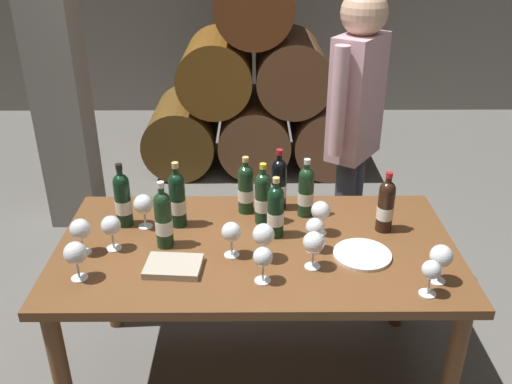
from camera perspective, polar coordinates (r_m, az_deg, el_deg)
The scene contains 28 objects.
ground_plane at distance 2.85m, azimuth 0.03°, elevation -18.46°, with size 14.00×14.00×0.00m, color #66635E.
barrel_stack at distance 4.80m, azimuth -0.19°, elevation 10.39°, with size 1.86×0.90×1.69m.
stone_pillar at distance 3.89m, azimuth -20.33°, elevation 14.53°, with size 0.32×0.32×2.60m, color gray.
dining_table at distance 2.42m, azimuth 0.03°, elevation -7.26°, with size 1.70×0.90×0.76m.
wine_bottle_0 at distance 2.57m, azimuth -1.07°, elevation 0.39°, with size 0.07×0.07×0.28m.
wine_bottle_1 at distance 2.52m, azimuth -13.60°, elevation -0.73°, with size 0.07×0.07×0.30m.
wine_bottle_2 at distance 2.47m, azimuth 0.71°, elevation -0.55°, with size 0.07×0.07×0.29m.
wine_bottle_3 at distance 2.55m, azimuth 5.18°, elevation 0.10°, with size 0.07×0.07×0.28m.
wine_bottle_4 at distance 2.47m, azimuth -8.12°, elevation -0.70°, with size 0.07×0.07×0.31m.
wine_bottle_5 at distance 2.59m, azimuth 2.38°, elevation 0.89°, with size 0.07×0.07×0.30m.
wine_bottle_6 at distance 2.33m, azimuth -9.53°, elevation -2.76°, with size 0.07×0.07×0.30m.
wine_bottle_7 at distance 2.37m, azimuth 2.04°, elevation -1.96°, with size 0.07×0.07×0.28m.
wine_bottle_8 at distance 2.48m, azimuth 13.26°, elevation -1.36°, with size 0.07×0.07×0.28m.
wine_glass_0 at distance 2.21m, azimuth 0.78°, elevation -4.49°, with size 0.09×0.09×0.16m.
wine_glass_1 at distance 2.41m, azimuth 6.69°, elevation -2.01°, with size 0.08×0.08×0.16m.
wine_glass_2 at distance 2.24m, azimuth -2.57°, elevation -4.22°, with size 0.08×0.08×0.16m.
wine_glass_3 at distance 2.12m, azimuth 17.64°, elevation -7.81°, with size 0.07×0.07×0.15m.
wine_glass_4 at distance 2.49m, azimuth -11.56°, elevation -1.30°, with size 0.09×0.09×0.16m.
wine_glass_5 at distance 2.09m, azimuth 0.71°, elevation -6.84°, with size 0.08×0.08×0.15m.
wine_glass_6 at distance 2.36m, azimuth -14.75°, elevation -3.45°, with size 0.08×0.08×0.16m.
wine_glass_7 at distance 2.21m, azimuth -18.16°, elevation -6.09°, with size 0.09×0.09×0.16m.
wine_glass_8 at distance 2.37m, azimuth -17.70°, elevation -3.74°, with size 0.09×0.09×0.16m.
wine_glass_9 at distance 2.20m, azimuth 18.58°, elevation -6.36°, with size 0.09×0.09×0.16m.
wine_glass_10 at distance 2.18m, azimuth 5.98°, elevation -5.28°, with size 0.09×0.09×0.16m.
wine_glass_11 at distance 2.29m, azimuth 6.09°, elevation -3.75°, with size 0.08×0.08×0.15m.
tasting_notebook at distance 2.23m, azimuth -8.52°, elevation -7.60°, with size 0.22×0.16×0.03m, color #B2A893.
serving_plate at distance 2.33m, azimuth 10.92°, elevation -6.37°, with size 0.24×0.24×0.01m, color white.
sommelier_presenting at distance 2.97m, azimuth 10.18°, elevation 7.14°, with size 0.33×0.42×1.72m.
Camera 1 is at (-0.01, -2.00, 2.03)m, focal length 38.71 mm.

